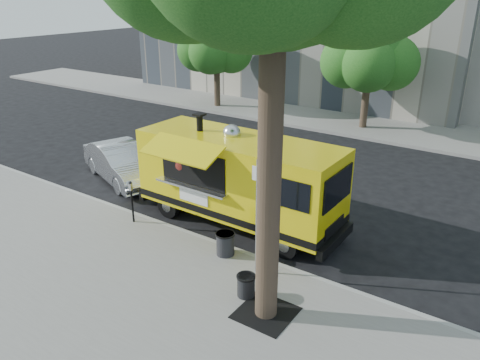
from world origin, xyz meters
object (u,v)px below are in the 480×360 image
object	(u,v)px
far_tree_a	(216,44)
sedan	(122,163)
trash_bin_left	(246,285)
sign_post	(257,211)
parking_meter	(131,197)
food_truck	(237,178)
trash_bin_right	(225,243)
far_tree_b	(370,53)

from	to	relation	value
far_tree_a	sedan	xyz separation A→B (m)	(3.93, -11.25, -3.08)
sedan	trash_bin_left	distance (m)	8.71
sign_post	far_tree_a	bearing A→B (deg)	129.83
far_tree_a	parking_meter	xyz separation A→B (m)	(7.00, -13.65, -2.79)
far_tree_a	parking_meter	bearing A→B (deg)	-62.85
food_truck	sedan	size ratio (longest dim) A/B	1.56
food_truck	trash_bin_right	xyz separation A→B (m)	(0.90, -1.87, -1.04)
far_tree_a	food_truck	bearing A→B (deg)	-50.92
far_tree_b	sign_post	bearing A→B (deg)	-79.85
food_truck	trash_bin_left	world-z (taller)	food_truck
trash_bin_right	far_tree_a	bearing A→B (deg)	127.46
sign_post	sedan	bearing A→B (deg)	161.18
parking_meter	sedan	xyz separation A→B (m)	(-3.07, 2.40, -0.28)
parking_meter	trash_bin_left	xyz separation A→B (m)	(4.88, -1.16, -0.54)
far_tree_a	parking_meter	size ratio (longest dim) A/B	4.01
sedan	far_tree_b	bearing A→B (deg)	-3.62
sedan	parking_meter	bearing A→B (deg)	-108.12
far_tree_b	trash_bin_left	bearing A→B (deg)	-79.27
sign_post	trash_bin_left	distance (m)	1.74
far_tree_b	trash_bin_right	world-z (taller)	far_tree_b
sign_post	trash_bin_left	size ratio (longest dim) A/B	5.60
food_truck	far_tree_a	bearing A→B (deg)	129.77
trash_bin_left	trash_bin_right	size ratio (longest dim) A/B	0.85
sedan	sign_post	bearing A→B (deg)	-88.94
food_truck	trash_bin_left	distance (m)	4.03
parking_meter	food_truck	distance (m)	3.22
sign_post	food_truck	size ratio (longest dim) A/B	0.45
sedan	trash_bin_left	world-z (taller)	sedan
far_tree_b	sedan	size ratio (longest dim) A/B	1.30
far_tree_b	trash_bin_left	world-z (taller)	far_tree_b
trash_bin_left	trash_bin_right	bearing A→B (deg)	140.42
trash_bin_right	trash_bin_left	bearing A→B (deg)	-39.58
far_tree_b	trash_bin_left	distance (m)	15.85
sedan	trash_bin_right	bearing A→B (deg)	-90.00
far_tree_b	trash_bin_right	bearing A→B (deg)	-84.21
trash_bin_left	parking_meter	bearing A→B (deg)	166.65
sign_post	parking_meter	bearing A→B (deg)	177.48
far_tree_b	parking_meter	xyz separation A→B (m)	(-2.00, -14.05, -2.85)
sedan	food_truck	bearing A→B (deg)	-74.98
sedan	trash_bin_right	xyz separation A→B (m)	(6.49, -2.35, -0.21)
sign_post	sedan	distance (m)	8.13
sign_post	trash_bin_right	bearing A→B (deg)	167.52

